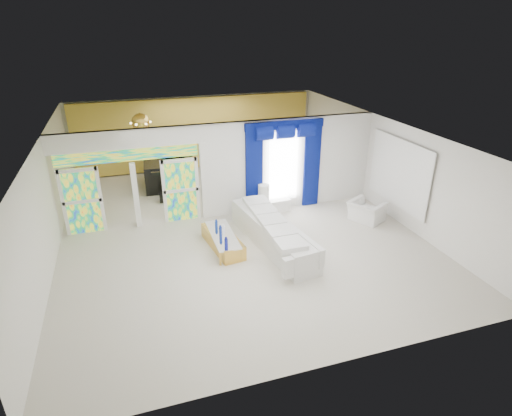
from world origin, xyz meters
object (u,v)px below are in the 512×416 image
object	(u,v)px
armchair	(366,211)
console_table	(272,206)
coffee_table	(223,241)
white_sofa	(272,234)
grand_piano	(166,172)

from	to	relation	value
armchair	console_table	bearing A→B (deg)	31.06
coffee_table	white_sofa	bearing A→B (deg)	-12.53
coffee_table	grand_piano	distance (m)	5.48
white_sofa	coffee_table	world-z (taller)	white_sofa
armchair	grand_piano	world-z (taller)	grand_piano
console_table	grand_piano	bearing A→B (deg)	130.50
coffee_table	console_table	xyz separation A→B (m)	(2.12, 1.85, -0.01)
console_table	armchair	size ratio (longest dim) A/B	1.21
white_sofa	armchair	bearing A→B (deg)	2.32
armchair	grand_piano	bearing A→B (deg)	19.76
coffee_table	console_table	distance (m)	2.82
coffee_table	console_table	world-z (taller)	coffee_table
white_sofa	coffee_table	xyz separation A→B (m)	(-1.35, 0.30, -0.16)
white_sofa	grand_piano	bearing A→B (deg)	103.59
white_sofa	grand_piano	world-z (taller)	grand_piano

